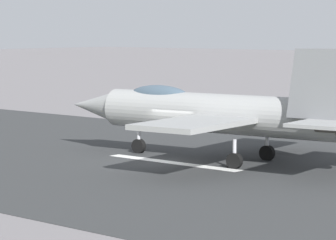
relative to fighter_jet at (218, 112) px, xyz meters
name	(u,v)px	position (x,y,z in m)	size (l,w,h in m)	color
ground_plane	(162,162)	(1.98, 1.91, -2.45)	(400.00, 400.00, 0.00)	slate
runway_strip	(163,162)	(1.96, 1.91, -2.44)	(240.00, 26.00, 0.02)	#303132
fighter_jet	(218,112)	(0.00, 0.00, 0.00)	(17.70, 13.73, 5.65)	gray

